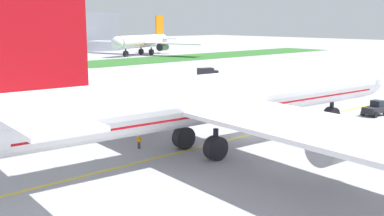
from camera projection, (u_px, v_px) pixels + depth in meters
The scene contains 7 objects.
ground_plane at pixel (244, 136), 57.09m from camera, with size 600.00×600.00×0.00m, color #9E9EA3.
apron_taxi_line at pixel (244, 136), 57.17m from camera, with size 280.00×0.36×0.01m, color yellow.
airliner_foreground at pixel (221, 98), 50.36m from camera, with size 58.97×95.58×16.82m.
pushback_tug at pixel (375, 109), 69.56m from camera, with size 5.71×2.66×2.24m.
ground_crew_wingwalker_port at pixel (139, 140), 51.35m from camera, with size 0.41×0.50×1.60m.
service_truck_baggage_loader at pixel (207, 73), 112.94m from camera, with size 5.26×3.60×2.75m.
parked_airliner_far_outer at pixel (143, 42), 192.44m from camera, with size 37.34×57.26×16.41m.
Camera 1 is at (-42.23, -36.53, 13.97)m, focal length 43.48 mm.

